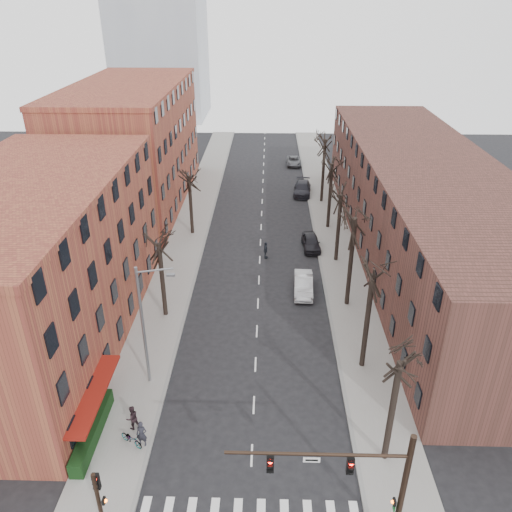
# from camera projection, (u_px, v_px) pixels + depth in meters

# --- Properties ---
(sidewalk_left) EXTENTS (4.00, 90.00, 0.15)m
(sidewalk_left) POSITION_uv_depth(u_px,v_px,m) (190.00, 229.00, 56.39)
(sidewalk_left) COLOR gray
(sidewalk_left) RESTS_ON ground
(sidewalk_right) EXTENTS (4.00, 90.00, 0.15)m
(sidewalk_right) POSITION_uv_depth(u_px,v_px,m) (332.00, 231.00, 56.02)
(sidewalk_right) COLOR gray
(sidewalk_right) RESTS_ON ground
(building_left_near) EXTENTS (12.00, 26.00, 12.00)m
(building_left_near) POSITION_uv_depth(u_px,v_px,m) (36.00, 269.00, 36.11)
(building_left_near) COLOR brown
(building_left_near) RESTS_ON ground
(building_left_far) EXTENTS (12.00, 28.00, 14.00)m
(building_left_far) POSITION_uv_depth(u_px,v_px,m) (133.00, 147.00, 61.32)
(building_left_far) COLOR brown
(building_left_far) RESTS_ON ground
(building_right) EXTENTS (12.00, 50.00, 10.00)m
(building_right) POSITION_uv_depth(u_px,v_px,m) (422.00, 208.00, 49.12)
(building_right) COLOR #522D26
(building_right) RESTS_ON ground
(awning_left) EXTENTS (1.20, 7.00, 0.15)m
(awning_left) POSITION_uv_depth(u_px,v_px,m) (101.00, 426.00, 30.78)
(awning_left) COLOR maroon
(awning_left) RESTS_ON ground
(hedge) EXTENTS (0.80, 6.00, 1.00)m
(hedge) POSITION_uv_depth(u_px,v_px,m) (93.00, 430.00, 29.59)
(hedge) COLOR black
(hedge) RESTS_ON sidewalk_left
(tree_right_a) EXTENTS (5.20, 5.20, 10.00)m
(tree_right_a) POSITION_uv_depth(u_px,v_px,m) (384.00, 458.00, 28.61)
(tree_right_a) COLOR black
(tree_right_a) RESTS_ON ground
(tree_right_b) EXTENTS (5.20, 5.20, 10.80)m
(tree_right_b) POSITION_uv_depth(u_px,v_px,m) (361.00, 366.00, 35.70)
(tree_right_b) COLOR black
(tree_right_b) RESTS_ON ground
(tree_right_c) EXTENTS (5.20, 5.20, 11.60)m
(tree_right_c) POSITION_uv_depth(u_px,v_px,m) (346.00, 305.00, 42.78)
(tree_right_c) COLOR black
(tree_right_c) RESTS_ON ground
(tree_right_d) EXTENTS (5.20, 5.20, 10.00)m
(tree_right_d) POSITION_uv_depth(u_px,v_px,m) (336.00, 261.00, 49.86)
(tree_right_d) COLOR black
(tree_right_d) RESTS_ON ground
(tree_right_e) EXTENTS (5.20, 5.20, 10.80)m
(tree_right_e) POSITION_uv_depth(u_px,v_px,m) (328.00, 228.00, 56.95)
(tree_right_e) COLOR black
(tree_right_e) RESTS_ON ground
(tree_right_f) EXTENTS (5.20, 5.20, 11.60)m
(tree_right_f) POSITION_uv_depth(u_px,v_px,m) (321.00, 202.00, 64.03)
(tree_right_f) COLOR black
(tree_right_f) RESTS_ON ground
(tree_left_a) EXTENTS (5.20, 5.20, 9.50)m
(tree_left_a) POSITION_uv_depth(u_px,v_px,m) (166.00, 315.00, 41.36)
(tree_left_a) COLOR black
(tree_left_a) RESTS_ON ground
(tree_left_b) EXTENTS (5.20, 5.20, 9.50)m
(tree_left_b) POSITION_uv_depth(u_px,v_px,m) (193.00, 234.00, 55.53)
(tree_left_b) COLOR black
(tree_left_b) RESTS_ON ground
(signal_mast_arm) EXTENTS (8.14, 0.30, 7.20)m
(signal_mast_arm) POSITION_uv_depth(u_px,v_px,m) (370.00, 481.00, 22.19)
(signal_mast_arm) COLOR black
(signal_mast_arm) RESTS_ON ground
(signal_pole_left) EXTENTS (0.47, 0.44, 4.40)m
(signal_pole_left) POSITION_uv_depth(u_px,v_px,m) (99.00, 500.00, 23.35)
(signal_pole_left) COLOR black
(signal_pole_left) RESTS_ON ground
(streetlight) EXTENTS (2.45, 0.22, 9.03)m
(streetlight) POSITION_uv_depth(u_px,v_px,m) (145.00, 322.00, 31.94)
(streetlight) COLOR slate
(streetlight) RESTS_ON ground
(silver_sedan) EXTENTS (1.80, 4.68, 1.52)m
(silver_sedan) POSITION_uv_depth(u_px,v_px,m) (303.00, 285.00, 44.29)
(silver_sedan) COLOR #BABDC2
(silver_sedan) RESTS_ON ground
(parked_car_near) EXTENTS (1.98, 4.37, 1.46)m
(parked_car_near) POSITION_uv_depth(u_px,v_px,m) (311.00, 242.00, 51.98)
(parked_car_near) COLOR black
(parked_car_near) RESTS_ON ground
(parked_car_mid) EXTENTS (2.66, 5.51, 1.55)m
(parked_car_mid) POSITION_uv_depth(u_px,v_px,m) (302.00, 188.00, 66.26)
(parked_car_mid) COLOR black
(parked_car_mid) RESTS_ON ground
(parked_car_far) EXTENTS (2.12, 4.55, 1.26)m
(parked_car_far) POSITION_uv_depth(u_px,v_px,m) (294.00, 161.00, 77.68)
(parked_car_far) COLOR #53545A
(parked_car_far) RESTS_ON ground
(pedestrian_a) EXTENTS (0.64, 0.44, 1.71)m
(pedestrian_a) POSITION_uv_depth(u_px,v_px,m) (142.00, 434.00, 28.90)
(pedestrian_a) COLOR black
(pedestrian_a) RESTS_ON sidewalk_left
(pedestrian_b) EXTENTS (1.01, 0.98, 1.64)m
(pedestrian_b) POSITION_uv_depth(u_px,v_px,m) (132.00, 418.00, 30.07)
(pedestrian_b) COLOR black
(pedestrian_b) RESTS_ON sidewalk_left
(pedestrian_crossing) EXTENTS (0.51, 1.06, 1.76)m
(pedestrian_crossing) POSITION_uv_depth(u_px,v_px,m) (266.00, 250.00, 49.99)
(pedestrian_crossing) COLOR black
(pedestrian_crossing) RESTS_ON ground
(bicycle) EXTENTS (1.70, 1.36, 0.86)m
(bicycle) POSITION_uv_depth(u_px,v_px,m) (131.00, 439.00, 29.14)
(bicycle) COLOR gray
(bicycle) RESTS_ON sidewalk_left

